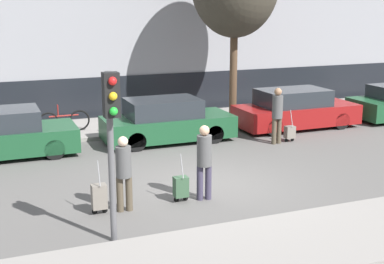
{
  "coord_description": "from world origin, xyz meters",
  "views": [
    {
      "loc": [
        -5.11,
        -11.61,
        4.45
      ],
      "look_at": [
        0.23,
        1.8,
        0.95
      ],
      "focal_mm": 50.0,
      "sensor_mm": 36.0,
      "label": 1
    }
  ],
  "objects_px": {
    "parked_car_2": "(295,110)",
    "parked_bicycle": "(64,121)",
    "trolley_center": "(181,187)",
    "traffic_light": "(111,123)",
    "pedestrian_center": "(204,158)",
    "parked_car_0": "(5,135)",
    "parked_car_1": "(167,122)",
    "trolley_right": "(290,132)",
    "pedestrian_right": "(277,112)",
    "pedestrian_left": "(124,169)",
    "trolley_left": "(99,197)"
  },
  "relations": [
    {
      "from": "traffic_light",
      "to": "parked_bicycle",
      "type": "xyz_separation_m",
      "value": [
        0.43,
        9.03,
        -1.85
      ]
    },
    {
      "from": "trolley_center",
      "to": "traffic_light",
      "type": "distance_m",
      "value": 3.21
    },
    {
      "from": "traffic_light",
      "to": "parked_car_0",
      "type": "bearing_deg",
      "value": 102.78
    },
    {
      "from": "trolley_right",
      "to": "parked_bicycle",
      "type": "xyz_separation_m",
      "value": [
        -6.74,
        3.65,
        0.17
      ]
    },
    {
      "from": "trolley_center",
      "to": "traffic_light",
      "type": "height_order",
      "value": "traffic_light"
    },
    {
      "from": "trolley_center",
      "to": "traffic_light",
      "type": "relative_size",
      "value": 0.35
    },
    {
      "from": "trolley_center",
      "to": "trolley_right",
      "type": "distance_m",
      "value": 6.45
    },
    {
      "from": "parked_car_0",
      "to": "trolley_right",
      "type": "height_order",
      "value": "parked_car_0"
    },
    {
      "from": "trolley_center",
      "to": "parked_bicycle",
      "type": "height_order",
      "value": "trolley_center"
    },
    {
      "from": "parked_car_1",
      "to": "traffic_light",
      "type": "height_order",
      "value": "traffic_light"
    },
    {
      "from": "pedestrian_center",
      "to": "parked_bicycle",
      "type": "bearing_deg",
      "value": 113.58
    },
    {
      "from": "parked_car_2",
      "to": "pedestrian_center",
      "type": "relative_size",
      "value": 2.53
    },
    {
      "from": "traffic_light",
      "to": "parked_bicycle",
      "type": "distance_m",
      "value": 9.23
    },
    {
      "from": "parked_car_0",
      "to": "pedestrian_left",
      "type": "distance_m",
      "value": 5.86
    },
    {
      "from": "pedestrian_left",
      "to": "trolley_left",
      "type": "distance_m",
      "value": 0.79
    },
    {
      "from": "parked_car_0",
      "to": "pedestrian_right",
      "type": "distance_m",
      "value": 8.38
    },
    {
      "from": "traffic_light",
      "to": "pedestrian_right",
      "type": "bearing_deg",
      "value": 38.7
    },
    {
      "from": "trolley_right",
      "to": "parked_bicycle",
      "type": "distance_m",
      "value": 7.67
    },
    {
      "from": "pedestrian_right",
      "to": "traffic_light",
      "type": "distance_m",
      "value": 8.58
    },
    {
      "from": "parked_car_0",
      "to": "pedestrian_center",
      "type": "bearing_deg",
      "value": -53.29
    },
    {
      "from": "parked_car_0",
      "to": "parked_bicycle",
      "type": "distance_m",
      "value": 2.89
    },
    {
      "from": "parked_car_0",
      "to": "pedestrian_center",
      "type": "height_order",
      "value": "pedestrian_center"
    },
    {
      "from": "parked_car_1",
      "to": "pedestrian_left",
      "type": "relative_size",
      "value": 2.51
    },
    {
      "from": "parked_car_0",
      "to": "pedestrian_right",
      "type": "bearing_deg",
      "value": -11.43
    },
    {
      "from": "parked_car_1",
      "to": "pedestrian_right",
      "type": "height_order",
      "value": "pedestrian_right"
    },
    {
      "from": "parked_car_0",
      "to": "traffic_light",
      "type": "height_order",
      "value": "traffic_light"
    },
    {
      "from": "pedestrian_right",
      "to": "trolley_right",
      "type": "xyz_separation_m",
      "value": [
        0.54,
        0.07,
        -0.73
      ]
    },
    {
      "from": "parked_car_1",
      "to": "parked_bicycle",
      "type": "relative_size",
      "value": 2.39
    },
    {
      "from": "pedestrian_center",
      "to": "trolley_center",
      "type": "distance_m",
      "value": 0.85
    },
    {
      "from": "trolley_right",
      "to": "trolley_left",
      "type": "bearing_deg",
      "value": -151.92
    },
    {
      "from": "parked_car_0",
      "to": "parked_car_1",
      "type": "height_order",
      "value": "same"
    },
    {
      "from": "pedestrian_left",
      "to": "traffic_light",
      "type": "height_order",
      "value": "traffic_light"
    },
    {
      "from": "parked_car_1",
      "to": "pedestrian_center",
      "type": "bearing_deg",
      "value": -100.01
    },
    {
      "from": "traffic_light",
      "to": "parked_car_2",
      "type": "bearing_deg",
      "value": 39.89
    },
    {
      "from": "trolley_left",
      "to": "pedestrian_right",
      "type": "relative_size",
      "value": 0.66
    },
    {
      "from": "pedestrian_right",
      "to": "parked_bicycle",
      "type": "bearing_deg",
      "value": -38.85
    },
    {
      "from": "parked_car_2",
      "to": "trolley_right",
      "type": "xyz_separation_m",
      "value": [
        -1.24,
        -1.65,
        -0.35
      ]
    },
    {
      "from": "parked_car_2",
      "to": "pedestrian_left",
      "type": "height_order",
      "value": "pedestrian_left"
    },
    {
      "from": "pedestrian_center",
      "to": "traffic_light",
      "type": "bearing_deg",
      "value": -139.98
    },
    {
      "from": "parked_car_2",
      "to": "pedestrian_center",
      "type": "height_order",
      "value": "pedestrian_center"
    },
    {
      "from": "parked_car_0",
      "to": "trolley_center",
      "type": "distance_m",
      "value": 6.41
    },
    {
      "from": "parked_car_2",
      "to": "trolley_center",
      "type": "height_order",
      "value": "parked_car_2"
    },
    {
      "from": "parked_car_2",
      "to": "parked_car_0",
      "type": "bearing_deg",
      "value": -179.64
    },
    {
      "from": "parked_car_0",
      "to": "trolley_center",
      "type": "bearing_deg",
      "value": -56.77
    },
    {
      "from": "parked_car_0",
      "to": "parked_car_1",
      "type": "distance_m",
      "value": 5.0
    },
    {
      "from": "pedestrian_left",
      "to": "trolley_right",
      "type": "distance_m",
      "value": 7.65
    },
    {
      "from": "pedestrian_left",
      "to": "pedestrian_center",
      "type": "xyz_separation_m",
      "value": [
        1.89,
        0.0,
        0.05
      ]
    },
    {
      "from": "parked_car_1",
      "to": "parked_car_2",
      "type": "height_order",
      "value": "same"
    },
    {
      "from": "pedestrian_left",
      "to": "pedestrian_right",
      "type": "bearing_deg",
      "value": 37.51
    },
    {
      "from": "parked_car_2",
      "to": "parked_bicycle",
      "type": "distance_m",
      "value": 8.23
    }
  ]
}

